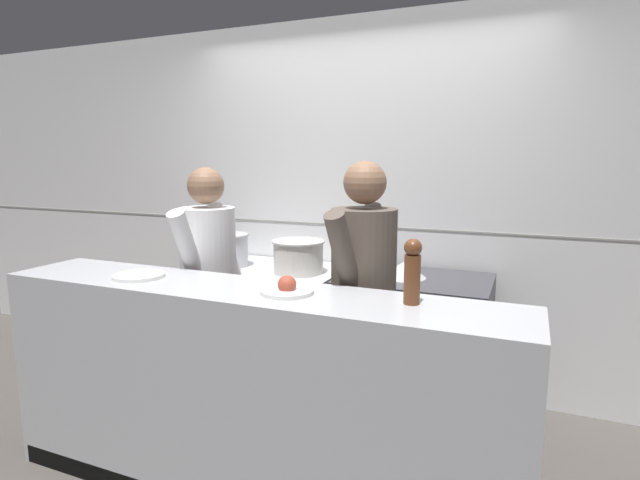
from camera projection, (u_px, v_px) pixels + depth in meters
name	position (u px, v px, depth m)	size (l,w,h in m)	color
ground_plane	(274.00, 479.00, 2.57)	(14.00, 14.00, 0.00)	#4C4742
wall_back_tiled	(360.00, 205.00, 3.59)	(8.00, 0.06, 2.60)	white
oven_range	(268.00, 327.00, 3.58)	(1.05, 0.71, 0.87)	maroon
prep_counter	(413.00, 347.00, 3.18)	(0.92, 0.65, 0.90)	#38383D
pass_counter	(246.00, 397.00, 2.36)	(2.54, 0.45, 1.05)	#B7BABF
stock_pot	(229.00, 249.00, 3.56)	(0.30, 0.30, 0.23)	#B7BABF
sauce_pot	(298.00, 256.00, 3.35)	(0.35, 0.35, 0.22)	beige
mixing_bowl_steel	(403.00, 269.00, 3.11)	(0.28, 0.28, 0.10)	#B7BABF
plated_dish_main	(139.00, 276.00, 2.48)	(0.25, 0.25, 0.02)	white
plated_dish_appetiser	(287.00, 289.00, 2.19)	(0.24, 0.24, 0.08)	white
pepper_mill	(412.00, 270.00, 2.01)	(0.07, 0.07, 0.27)	brown
chef_head_cook	(209.00, 288.00, 2.93)	(0.34, 0.69, 1.58)	black
chef_sous	(363.00, 303.00, 2.55)	(0.38, 0.71, 1.62)	black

